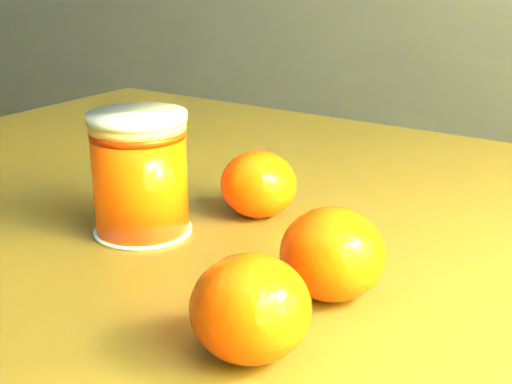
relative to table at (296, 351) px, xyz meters
The scene contains 6 objects.
kitchen_counter 1.53m from the table, 125.76° to the left, with size 3.15×0.60×0.90m, color #4A4B4F.
table is the anchor object (origin of this frame).
juice_glass 0.19m from the table, 154.80° to the right, with size 0.07×0.07×0.09m.
orange_front 0.16m from the table, 50.57° to the right, with size 0.06×0.06×0.06m, color #FF4B05.
orange_back 0.14m from the table, 153.53° to the left, with size 0.06×0.06×0.05m, color #FF4B05.
orange_extra 0.21m from the table, 71.67° to the right, with size 0.06×0.06×0.06m, color #FF4B05.
Camera 1 is at (1.10, -0.22, 0.98)m, focal length 50.00 mm.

